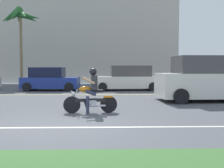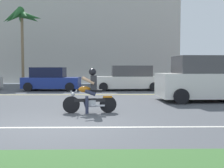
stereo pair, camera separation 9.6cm
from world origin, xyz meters
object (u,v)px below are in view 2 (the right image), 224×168
(palm_tree_0, at_px, (21,19))
(parked_car_3, at_px, (199,79))
(motorcyclist, at_px, (90,94))
(parked_car_1, at_px, (51,80))
(suv_nearby, at_px, (212,79))
(parked_car_2, at_px, (129,79))

(palm_tree_0, bearing_deg, parked_car_3, -13.16)
(motorcyclist, relative_size, parked_car_1, 0.47)
(motorcyclist, height_order, palm_tree_0, palm_tree_0)
(suv_nearby, distance_m, parked_car_3, 7.28)
(parked_car_1, xyz_separation_m, palm_tree_0, (-3.18, 4.28, 4.72))
(suv_nearby, bearing_deg, parked_car_2, 119.01)
(motorcyclist, bearing_deg, palm_tree_0, 115.35)
(motorcyclist, bearing_deg, parked_car_2, 77.55)
(parked_car_1, bearing_deg, parked_car_2, -0.13)
(suv_nearby, height_order, parked_car_1, suv_nearby)
(parked_car_1, bearing_deg, parked_car_3, 6.40)
(parked_car_2, xyz_separation_m, palm_tree_0, (-8.30, 4.29, 4.67))
(suv_nearby, relative_size, parked_car_1, 1.33)
(parked_car_3, bearing_deg, palm_tree_0, 166.84)
(suv_nearby, distance_m, parked_car_2, 6.72)
(suv_nearby, distance_m, parked_car_1, 10.25)
(motorcyclist, relative_size, parked_car_2, 0.39)
(parked_car_3, height_order, palm_tree_0, palm_tree_0)
(parked_car_1, height_order, palm_tree_0, palm_tree_0)
(motorcyclist, distance_m, palm_tree_0, 15.50)
(motorcyclist, relative_size, suv_nearby, 0.36)
(motorcyclist, height_order, parked_car_2, parked_car_2)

